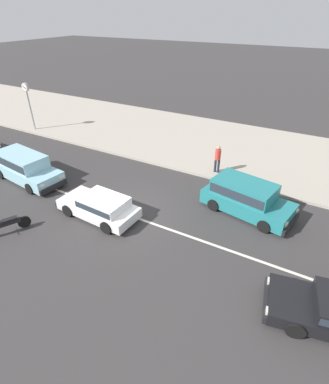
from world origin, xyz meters
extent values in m
plane|color=#383535|center=(0.00, 0.00, 0.00)|extent=(160.00, 160.00, 0.00)
cube|color=silver|center=(0.00, 0.00, 0.00)|extent=(50.40, 0.14, 0.01)
cube|color=#ADA393|center=(0.00, 10.23, 0.07)|extent=(68.00, 10.00, 0.15)
cube|color=white|center=(-0.97, -0.68, 0.41)|extent=(3.97, 1.87, 0.48)
cube|color=white|center=(-0.58, -0.70, 0.88)|extent=(2.21, 1.62, 0.46)
cube|color=#28333D|center=(-0.58, -0.70, 0.88)|extent=(2.13, 1.65, 0.29)
cube|color=black|center=(-2.96, -0.58, 0.31)|extent=(0.20, 1.65, 0.28)
cube|color=white|center=(-2.96, -1.17, 0.51)|extent=(0.09, 0.24, 0.14)
cube|color=white|center=(-2.90, 0.00, 0.51)|extent=(0.09, 0.24, 0.14)
cylinder|color=black|center=(-2.21, -1.42, 0.30)|extent=(0.61, 0.25, 0.60)
cylinder|color=black|center=(-2.13, 0.18, 0.30)|extent=(0.61, 0.25, 0.60)
cylinder|color=black|center=(0.20, -1.54, 0.30)|extent=(0.61, 0.25, 0.60)
cylinder|color=black|center=(0.28, 0.06, 0.30)|extent=(0.61, 0.25, 0.60)
cube|color=black|center=(7.20, -1.98, 0.31)|extent=(0.44, 1.75, 0.28)
cube|color=white|center=(7.35, -2.59, 0.51)|extent=(0.12, 0.25, 0.14)
cube|color=white|center=(7.12, -1.35, 0.51)|extent=(0.12, 0.25, 0.14)
cylinder|color=black|center=(8.24, -2.65, 0.30)|extent=(0.63, 0.33, 0.60)
cylinder|color=black|center=(7.93, -0.97, 0.30)|extent=(0.63, 0.33, 0.60)
cube|color=#93C6D6|center=(-6.80, 0.06, 0.52)|extent=(4.80, 2.25, 0.70)
cube|color=#93C6D6|center=(-7.09, 0.10, 1.21)|extent=(3.29, 1.90, 0.70)
cube|color=#28333D|center=(-7.09, 0.10, 1.21)|extent=(3.17, 1.92, 0.45)
cube|color=black|center=(-4.45, -0.21, 0.31)|extent=(0.31, 1.69, 0.28)
cube|color=white|center=(-4.41, 0.39, 0.67)|extent=(0.11, 0.25, 0.14)
cube|color=white|center=(-4.55, -0.81, 0.67)|extent=(0.11, 0.25, 0.14)
cylinder|color=black|center=(-5.28, 0.71, 0.30)|extent=(0.62, 0.29, 0.60)
cylinder|color=black|center=(-5.47, -0.92, 0.30)|extent=(0.62, 0.29, 0.60)
cylinder|color=black|center=(-8.14, 1.04, 0.30)|extent=(0.62, 0.29, 0.60)
cylinder|color=black|center=(-8.32, -0.59, 0.30)|extent=(0.62, 0.29, 0.60)
cube|color=teal|center=(5.11, 3.04, 0.52)|extent=(4.48, 2.61, 0.70)
cube|color=teal|center=(4.85, 3.09, 1.21)|extent=(3.11, 2.17, 0.70)
cube|color=#28333D|center=(4.85, 3.09, 1.21)|extent=(3.00, 2.19, 0.45)
cube|color=black|center=(7.22, 2.63, 0.31)|extent=(0.46, 1.81, 0.28)
cube|color=white|center=(7.32, 3.27, 0.67)|extent=(0.12, 0.25, 0.14)
cube|color=white|center=(7.07, 2.00, 0.67)|extent=(0.12, 0.25, 0.14)
cylinder|color=black|center=(6.56, 3.66, 0.30)|extent=(0.63, 0.33, 0.60)
cylinder|color=black|center=(6.22, 1.93, 0.30)|extent=(0.63, 0.33, 0.60)
cylinder|color=black|center=(3.99, 4.15, 0.30)|extent=(0.63, 0.33, 0.60)
cylinder|color=black|center=(3.66, 2.42, 0.30)|extent=(0.63, 0.33, 0.60)
cylinder|color=black|center=(-3.31, -3.03, 0.28)|extent=(0.35, 0.54, 0.56)
cube|color=black|center=(-3.64, -3.66, 0.48)|extent=(0.67, 1.13, 0.18)
cube|color=black|center=(-3.56, -3.50, 0.62)|extent=(0.50, 0.68, 0.12)
cylinder|color=#9E9EA3|center=(-13.00, 5.84, 1.63)|extent=(0.12, 0.12, 2.96)
cylinder|color=#9E9EA3|center=(-13.00, 5.84, 3.43)|extent=(0.63, 0.18, 0.63)
cylinder|color=white|center=(-13.00, 5.74, 3.43)|extent=(0.55, 0.02, 0.55)
cylinder|color=white|center=(-13.00, 5.93, 3.43)|extent=(0.55, 0.02, 0.55)
cube|color=black|center=(-13.00, 5.73, 3.43)|extent=(0.27, 0.01, 0.14)
cube|color=black|center=(-13.00, 5.73, 3.43)|extent=(0.39, 0.01, 0.27)
cylinder|color=#232838|center=(2.34, 5.99, 0.56)|extent=(0.14, 0.14, 0.82)
cylinder|color=#232838|center=(2.54, 5.99, 0.56)|extent=(0.14, 0.14, 0.82)
cylinder|color=#D63D33|center=(2.44, 5.99, 1.28)|extent=(0.34, 0.34, 0.62)
sphere|color=tan|center=(2.44, 5.99, 1.70)|extent=(0.22, 0.22, 0.22)
camera|label=1|loc=(7.48, -9.34, 8.52)|focal=28.00mm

